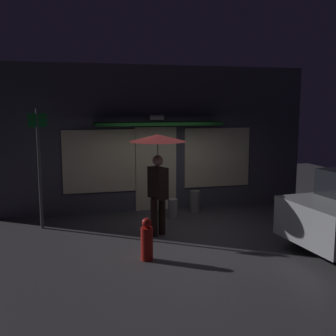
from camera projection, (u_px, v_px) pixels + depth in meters
ground_plane at (178, 234)px, 8.94m from camera, size 18.00×18.00×0.00m
building_facade at (155, 139)px, 10.90m from camera, size 8.37×1.00×3.78m
person_with_umbrella at (158, 158)px, 8.61m from camera, size 1.19×1.19×2.16m
street_sign_post at (39, 162)px, 9.13m from camera, size 0.40×0.07×2.68m
sidewalk_bollard at (173, 208)px, 10.21m from camera, size 0.23×0.23×0.47m
sidewalk_bollard_2 at (195, 202)px, 10.66m from camera, size 0.26×0.26×0.58m
fire_hydrant at (147, 240)px, 7.39m from camera, size 0.22×0.22×0.78m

